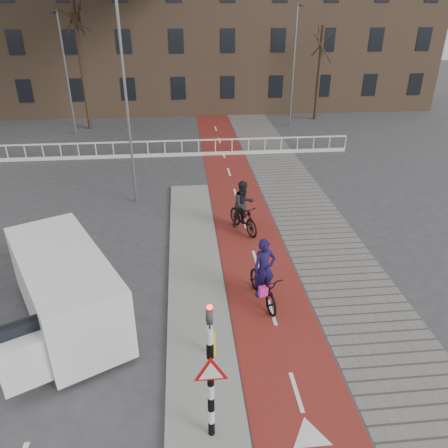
{
  "coord_description": "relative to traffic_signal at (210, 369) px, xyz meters",
  "views": [
    {
      "loc": [
        -0.94,
        -8.21,
        8.34
      ],
      "look_at": [
        0.35,
        5.0,
        1.5
      ],
      "focal_mm": 35.0,
      "sensor_mm": 36.0,
      "label": 1
    }
  ],
  "objects": [
    {
      "name": "ground",
      "position": [
        0.6,
        2.02,
        -1.99
      ],
      "size": [
        120.0,
        120.0,
        0.0
      ],
      "primitive_type": "plane",
      "color": "#38383A",
      "rests_on": "ground"
    },
    {
      "name": "bike_lane",
      "position": [
        2.1,
        12.02,
        -1.98
      ],
      "size": [
        2.5,
        60.0,
        0.01
      ],
      "primitive_type": "cube",
      "color": "maroon",
      "rests_on": "ground"
    },
    {
      "name": "sidewalk",
      "position": [
        4.9,
        12.02,
        -1.98
      ],
      "size": [
        3.0,
        60.0,
        0.01
      ],
      "primitive_type": "cube",
      "color": "slate",
      "rests_on": "ground"
    },
    {
      "name": "curb_island",
      "position": [
        -0.1,
        6.02,
        -1.93
      ],
      "size": [
        1.8,
        16.0,
        0.12
      ],
      "primitive_type": "cube",
      "color": "gray",
      "rests_on": "ground"
    },
    {
      "name": "traffic_signal",
      "position": [
        0.0,
        0.0,
        0.0
      ],
      "size": [
        0.8,
        0.8,
        3.68
      ],
      "color": "black",
      "rests_on": "curb_island"
    },
    {
      "name": "bollard",
      "position": [
        0.22,
        2.33,
        -1.51
      ],
      "size": [
        0.12,
        0.12,
        0.72
      ],
      "primitive_type": "cylinder",
      "color": "yellow",
      "rests_on": "curb_island"
    },
    {
      "name": "cyclist_near",
      "position": [
        1.92,
        4.59,
        -1.26
      ],
      "size": [
        1.12,
        2.19,
        2.15
      ],
      "rotation": [
        0.0,
        0.0,
        0.2
      ],
      "color": "black",
      "rests_on": "bike_lane"
    },
    {
      "name": "cyclist_far",
      "position": [
        1.93,
        9.22,
        -1.1
      ],
      "size": [
        1.33,
        2.06,
        2.13
      ],
      "rotation": [
        0.0,
        0.0,
        0.42
      ],
      "color": "black",
      "rests_on": "bike_lane"
    },
    {
      "name": "van",
      "position": [
        -3.77,
        4.21,
        -0.83
      ],
      "size": [
        4.14,
        5.48,
        2.2
      ],
      "rotation": [
        0.0,
        0.0,
        0.47
      ],
      "color": "white",
      "rests_on": "ground"
    },
    {
      "name": "railing",
      "position": [
        -4.4,
        19.02,
        -1.68
      ],
      "size": [
        28.0,
        0.1,
        0.99
      ],
      "color": "silver",
      "rests_on": "ground"
    },
    {
      "name": "townhouse_row",
      "position": [
        -2.4,
        34.02,
        5.82
      ],
      "size": [
        46.0,
        10.0,
        15.9
      ],
      "color": "#7F6047",
      "rests_on": "ground"
    },
    {
      "name": "tree_mid",
      "position": [
        -6.95,
        25.95,
        2.19
      ],
      "size": [
        0.29,
        0.29,
        8.36
      ],
      "primitive_type": "cylinder",
      "color": "black",
      "rests_on": "ground"
    },
    {
      "name": "tree_right",
      "position": [
        10.04,
        27.09,
        1.38
      ],
      "size": [
        0.26,
        0.26,
        6.74
      ],
      "primitive_type": "cylinder",
      "color": "black",
      "rests_on": "ground"
    },
    {
      "name": "streetlight_near",
      "position": [
        -2.58,
        12.51,
        2.45
      ],
      "size": [
        0.12,
        0.12,
        8.88
      ],
      "primitive_type": "cylinder",
      "color": "slate",
      "rests_on": "ground"
    },
    {
      "name": "streetlight_left",
      "position": [
        -7.66,
        24.41,
        1.91
      ],
      "size": [
        0.12,
        0.12,
        7.8
      ],
      "primitive_type": "cylinder",
      "color": "slate",
      "rests_on": "ground"
    },
    {
      "name": "streetlight_right",
      "position": [
        7.6,
        25.22,
        2.08
      ],
      "size": [
        0.12,
        0.12,
        8.14
      ],
      "primitive_type": "cylinder",
      "color": "slate",
      "rests_on": "ground"
    }
  ]
}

